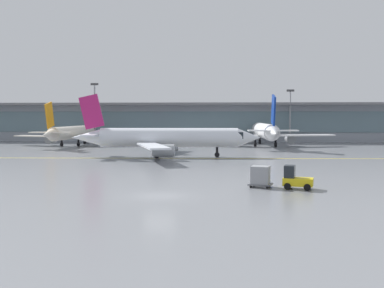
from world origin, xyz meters
name	(u,v)px	position (x,y,z in m)	size (l,w,h in m)	color
ground_plane	(160,196)	(0.00, 0.00, 0.00)	(400.00, 400.00, 0.00)	slate
taxiway_centreline_stripe	(168,158)	(-3.05, 32.56, 0.00)	(110.00, 0.36, 0.01)	yellow
terminal_concourse	(200,122)	(0.00, 79.22, 4.92)	(203.56, 11.00, 9.60)	#8C939E
gate_airplane_1	(72,133)	(-26.85, 59.94, 2.75)	(25.70, 27.71, 9.18)	silver
gate_airplane_2	(265,131)	(14.39, 61.13, 3.14)	(29.39, 31.57, 10.47)	white
taxiing_regional_jet	(167,138)	(-3.44, 34.55, 2.98)	(29.93, 27.85, 9.92)	silver
baggage_tug	(296,179)	(11.63, 4.27, 0.89)	(2.87, 2.16, 2.10)	yellow
cargo_dolly_lead	(260,176)	(8.60, 5.08, 1.05)	(2.44, 2.09, 1.94)	#595B60
apron_light_mast_1	(95,110)	(-24.72, 70.38, 7.76)	(1.80, 0.36, 14.15)	gray
apron_light_mast_2	(290,113)	(21.55, 73.27, 7.00)	(1.80, 0.36, 12.65)	gray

